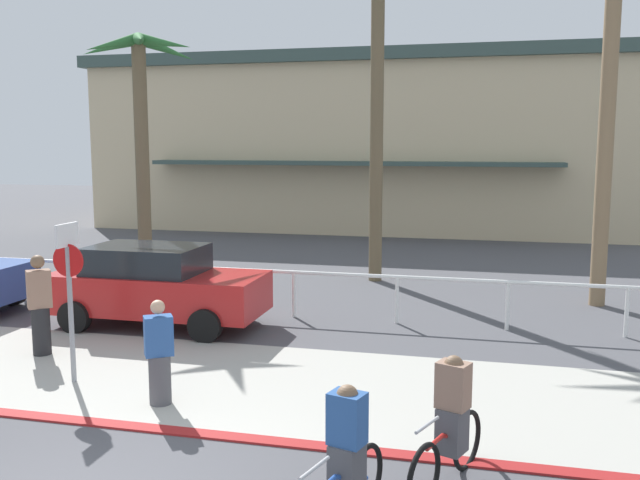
# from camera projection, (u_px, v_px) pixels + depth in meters

# --- Properties ---
(ground_plane) EXTENTS (80.00, 80.00, 0.00)m
(ground_plane) POSITION_uv_depth(u_px,v_px,m) (311.00, 302.00, 16.74)
(ground_plane) COLOR #4C4C51
(sidewalk_strip) EXTENTS (44.00, 4.00, 0.02)m
(sidewalk_strip) POSITION_uv_depth(u_px,v_px,m) (221.00, 381.00, 11.16)
(sidewalk_strip) COLOR #ADAAA0
(sidewalk_strip) RESTS_ON ground
(curb_paint) EXTENTS (44.00, 0.24, 0.03)m
(curb_paint) POSITION_uv_depth(u_px,v_px,m) (164.00, 430.00, 9.24)
(curb_paint) COLOR maroon
(curb_paint) RESTS_ON ground
(building_backdrop) EXTENTS (24.18, 12.67, 7.56)m
(building_backdrop) POSITION_uv_depth(u_px,v_px,m) (374.00, 143.00, 33.51)
(building_backdrop) COLOR beige
(building_backdrop) RESTS_ON ground
(rail_fence) EXTENTS (22.71, 0.08, 1.04)m
(rail_fence) POSITION_uv_depth(u_px,v_px,m) (294.00, 280.00, 15.18)
(rail_fence) COLOR white
(rail_fence) RESTS_ON ground
(stop_sign_bike_lane) EXTENTS (0.52, 0.56, 2.56)m
(stop_sign_bike_lane) POSITION_uv_depth(u_px,v_px,m) (69.00, 279.00, 10.87)
(stop_sign_bike_lane) COLOR gray
(stop_sign_bike_lane) RESTS_ON ground
(palm_tree_1) EXTENTS (3.08, 3.40, 6.57)m
(palm_tree_1) POSITION_uv_depth(u_px,v_px,m) (140.00, 100.00, 17.81)
(palm_tree_1) COLOR brown
(palm_tree_1) RESTS_ON ground
(palm_tree_2) EXTENTS (3.32, 3.25, 8.65)m
(palm_tree_2) POSITION_uv_depth(u_px,v_px,m) (377.00, 37.00, 18.49)
(palm_tree_2) COLOR brown
(palm_tree_2) RESTS_ON ground
(palm_tree_3) EXTENTS (2.81, 3.17, 9.22)m
(palm_tree_3) POSITION_uv_depth(u_px,v_px,m) (613.00, 8.00, 15.53)
(palm_tree_3) COLOR #846B4C
(palm_tree_3) RESTS_ON ground
(car_red_1) EXTENTS (4.40, 2.02, 1.69)m
(car_red_1) POSITION_uv_depth(u_px,v_px,m) (156.00, 285.00, 14.43)
(car_red_1) COLOR red
(car_red_1) RESTS_ON ground
(cyclist_red_0) EXTENTS (0.73, 1.71, 1.50)m
(cyclist_red_0) POSITION_uv_depth(u_px,v_px,m) (450.00, 424.00, 7.73)
(cyclist_red_0) COLOR black
(cyclist_red_0) RESTS_ON ground
(cyclist_blue_1) EXTENTS (0.58, 1.76, 1.50)m
(cyclist_blue_1) POSITION_uv_depth(u_px,v_px,m) (345.00, 463.00, 6.80)
(cyclist_blue_1) COLOR black
(cyclist_blue_1) RESTS_ON ground
(pedestrian_0) EXTENTS (0.48, 0.44, 1.57)m
(pedestrian_0) POSITION_uv_depth(u_px,v_px,m) (159.00, 357.00, 10.06)
(pedestrian_0) COLOR #4C4C51
(pedestrian_0) RESTS_ON ground
(pedestrian_1) EXTENTS (0.47, 0.46, 1.83)m
(pedestrian_1) POSITION_uv_depth(u_px,v_px,m) (40.00, 309.00, 12.42)
(pedestrian_1) COLOR #232326
(pedestrian_1) RESTS_ON ground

